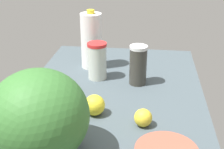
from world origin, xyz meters
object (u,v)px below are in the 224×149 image
at_px(lemon_near_front, 143,118).
at_px(milk_jug, 91,41).
at_px(lemon_beside_bowl, 95,105).
at_px(watermelon, 39,116).
at_px(lemon_by_jug, 49,93).
at_px(tumbler_cup, 97,61).
at_px(shaker_bottle, 138,65).

bearing_deg(lemon_near_front, milk_jug, -151.60).
height_order(lemon_beside_bowl, lemon_near_front, lemon_beside_bowl).
distance_m(watermelon, milk_jug, 0.70).
height_order(watermelon, lemon_by_jug, watermelon).
distance_m(milk_jug, lemon_by_jug, 0.40).
height_order(tumbler_cup, lemon_beside_bowl, tumbler_cup).
relative_size(shaker_bottle, lemon_by_jug, 2.59).
bearing_deg(shaker_bottle, milk_jug, -125.17).
relative_size(watermelon, lemon_beside_bowl, 3.77).
distance_m(milk_jug, lemon_near_front, 0.58).
bearing_deg(tumbler_cup, milk_jug, -159.36).
bearing_deg(lemon_beside_bowl, lemon_by_jug, -111.45).
relative_size(shaker_bottle, lemon_near_front, 2.79).
bearing_deg(tumbler_cup, shaker_bottle, 79.43).
relative_size(lemon_by_jug, lemon_beside_bowl, 0.88).
height_order(shaker_bottle, milk_jug, milk_jug).
height_order(tumbler_cup, lemon_by_jug, tumbler_cup).
relative_size(watermelon, shaker_bottle, 1.65).
relative_size(tumbler_cup, lemon_beside_bowl, 2.20).
bearing_deg(lemon_beside_bowl, shaker_bottle, 152.92).
height_order(shaker_bottle, lemon_by_jug, shaker_bottle).
relative_size(milk_jug, lemon_by_jug, 4.23).
relative_size(tumbler_cup, milk_jug, 0.59).
xyz_separation_m(shaker_bottle, lemon_near_front, (0.34, 0.04, -0.06)).
xyz_separation_m(shaker_bottle, lemon_by_jug, (0.21, -0.34, -0.05)).
relative_size(lemon_beside_bowl, lemon_near_front, 1.22).
bearing_deg(watermelon, lemon_near_front, 123.61).
height_order(tumbler_cup, lemon_near_front, tumbler_cup).
bearing_deg(lemon_beside_bowl, tumbler_cup, -172.36).
bearing_deg(lemon_near_front, lemon_by_jug, -109.15).
xyz_separation_m(watermelon, lemon_near_front, (-0.20, 0.30, -0.11)).
bearing_deg(lemon_near_front, tumbler_cup, -149.07).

